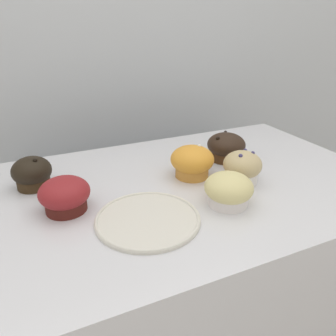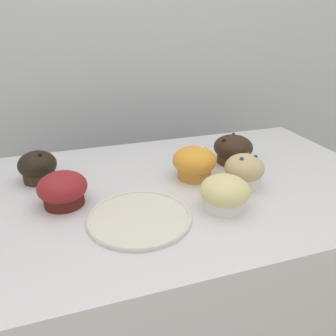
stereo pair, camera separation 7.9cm
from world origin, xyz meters
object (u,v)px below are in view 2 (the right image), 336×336
(muffin_back_center, at_px, (194,163))
(muffin_front_right, at_px, (38,167))
(muffin_front_center, at_px, (244,171))
(serving_plate, at_px, (139,217))
(muffin_back_left, at_px, (63,190))
(muffin_front_left, at_px, (233,149))
(muffin_back_right, at_px, (225,193))

(muffin_back_center, bearing_deg, muffin_front_right, 164.45)
(muffin_front_center, xyz_separation_m, serving_plate, (-0.28, -0.07, -0.03))
(muffin_back_left, bearing_deg, muffin_back_center, 6.35)
(muffin_front_left, bearing_deg, muffin_back_left, -168.75)
(serving_plate, bearing_deg, muffin_front_left, 32.33)
(muffin_front_center, bearing_deg, serving_plate, -166.55)
(muffin_back_left, xyz_separation_m, muffin_front_right, (-0.06, 0.14, 0.00))
(muffin_front_right, distance_m, serving_plate, 0.32)
(muffin_front_center, distance_m, muffin_back_left, 0.42)
(muffin_back_left, height_order, muffin_front_right, muffin_front_right)
(muffin_back_left, bearing_deg, muffin_front_left, 11.25)
(muffin_front_right, xyz_separation_m, muffin_back_center, (0.38, -0.10, 0.00))
(muffin_back_right, distance_m, serving_plate, 0.19)
(muffin_front_center, height_order, muffin_back_right, muffin_front_center)
(muffin_front_left, distance_m, serving_plate, 0.38)
(serving_plate, bearing_deg, muffin_front_right, 128.36)
(muffin_back_right, bearing_deg, muffin_front_center, 40.15)
(muffin_back_left, relative_size, muffin_back_center, 0.96)
(muffin_front_right, bearing_deg, serving_plate, -51.64)
(serving_plate, bearing_deg, muffin_front_center, 13.45)
(muffin_front_left, bearing_deg, muffin_front_center, -107.58)
(muffin_front_right, height_order, muffin_back_center, muffin_back_center)
(muffin_back_left, bearing_deg, muffin_back_right, -20.21)
(muffin_front_center, distance_m, muffin_back_right, 0.12)
(muffin_back_center, relative_size, serving_plate, 0.52)
(muffin_back_left, bearing_deg, muffin_front_right, 111.44)
(muffin_front_center, xyz_separation_m, muffin_back_right, (-0.09, -0.08, -0.00))
(muffin_front_center, bearing_deg, muffin_back_left, 174.01)
(muffin_front_center, relative_size, muffin_back_center, 0.85)
(muffin_front_center, xyz_separation_m, muffin_front_right, (-0.47, 0.18, -0.00))
(muffin_front_right, bearing_deg, muffin_back_center, -15.55)
(muffin_front_left, xyz_separation_m, muffin_front_right, (-0.52, 0.05, -0.00))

